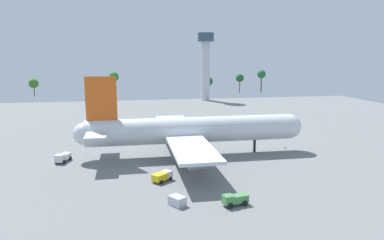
% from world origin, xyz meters
% --- Properties ---
extents(ground_plane, '(239.40, 239.40, 0.00)m').
position_xyz_m(ground_plane, '(0.00, 0.00, 0.00)').
color(ground_plane, slate).
extents(cargo_airplane, '(59.85, 53.46, 20.85)m').
position_xyz_m(cargo_airplane, '(-0.06, 0.00, 6.65)').
color(cargo_airplane, silver).
rests_on(cargo_airplane, ground_plane).
extents(pushback_tractor, '(3.58, 5.39, 2.21)m').
position_xyz_m(pushback_tractor, '(-32.34, -0.24, 1.17)').
color(pushback_tractor, silver).
rests_on(pushback_tractor, ground_plane).
extents(fuel_truck, '(4.70, 4.40, 1.91)m').
position_xyz_m(fuel_truck, '(-9.63, -18.31, 1.08)').
color(fuel_truck, silver).
rests_on(fuel_truck, ground_plane).
extents(catering_truck, '(4.82, 2.91, 2.09)m').
position_xyz_m(catering_truck, '(1.63, -32.88, 1.15)').
color(catering_truck, '#4C8C4C').
rests_on(catering_truck, ground_plane).
extents(cargo_container_fore, '(3.24, 3.45, 1.65)m').
position_xyz_m(cargo_container_fore, '(-8.28, -30.99, 0.83)').
color(cargo_container_fore, '#B7BCC6').
rests_on(cargo_container_fore, ground_plane).
extents(safety_cone_nose, '(0.43, 0.43, 0.61)m').
position_xyz_m(safety_cone_nose, '(26.93, 2.04, 0.31)').
color(safety_cone_nose, orange).
rests_on(safety_cone_nose, ground_plane).
extents(safety_cone_tail, '(0.50, 0.50, 0.71)m').
position_xyz_m(safety_cone_tail, '(-26.93, -3.49, 0.35)').
color(safety_cone_tail, orange).
rests_on(safety_cone_tail, ground_plane).
extents(control_tower, '(9.26, 9.26, 38.18)m').
position_xyz_m(control_tower, '(28.52, 113.16, 23.23)').
color(control_tower, silver).
rests_on(control_tower, ground_plane).
extents(tree_line_backdrop, '(155.97, 6.23, 15.59)m').
position_xyz_m(tree_line_backdrop, '(8.60, 149.63, 10.18)').
color(tree_line_backdrop, '#51381E').
rests_on(tree_line_backdrop, ground_plane).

